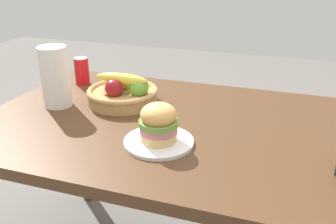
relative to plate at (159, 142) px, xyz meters
name	(u,v)px	position (x,y,z in m)	size (l,w,h in m)	color
dining_table	(171,146)	(-0.01, 0.17, -0.11)	(1.40, 0.90, 0.75)	#4C301C
plate	(159,142)	(0.00, 0.00, 0.00)	(0.23, 0.23, 0.01)	white
sandwich	(159,122)	(0.00, 0.00, 0.07)	(0.13, 0.13, 0.13)	#E5BC75
soda_can	(82,71)	(-0.54, 0.44, 0.06)	(0.07, 0.07, 0.13)	red
fruit_basket	(123,92)	(-0.26, 0.28, 0.04)	(0.29, 0.29, 0.13)	tan
paper_towel_roll	(55,77)	(-0.49, 0.17, 0.11)	(0.11, 0.11, 0.24)	white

